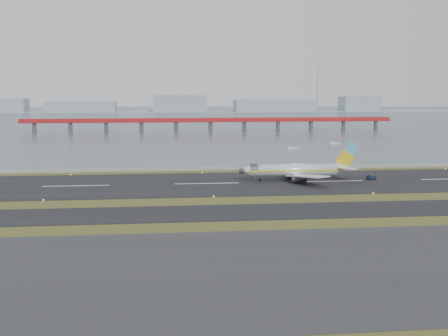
# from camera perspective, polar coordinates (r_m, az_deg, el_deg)

# --- Properties ---
(ground) EXTENTS (1000.00, 1000.00, 0.00)m
(ground) POSITION_cam_1_polar(r_m,az_deg,el_deg) (145.31, -0.79, -3.56)
(ground) COLOR #3D4819
(ground) RESTS_ON ground
(apron_strip) EXTENTS (1000.00, 50.00, 0.10)m
(apron_strip) POSITION_cam_1_polar(r_m,az_deg,el_deg) (92.43, 2.53, -10.28)
(apron_strip) COLOR #2C2C2F
(apron_strip) RESTS_ON ground
(taxiway_strip) EXTENTS (1000.00, 18.00, 0.10)m
(taxiway_strip) POSITION_cam_1_polar(r_m,az_deg,el_deg) (133.62, -0.30, -4.55)
(taxiway_strip) COLOR black
(taxiway_strip) RESTS_ON ground
(runway_strip) EXTENTS (1000.00, 45.00, 0.10)m
(runway_strip) POSITION_cam_1_polar(r_m,az_deg,el_deg) (174.69, -1.73, -1.59)
(runway_strip) COLOR black
(runway_strip) RESTS_ON ground
(seawall) EXTENTS (1000.00, 2.50, 1.00)m
(seawall) POSITION_cam_1_polar(r_m,az_deg,el_deg) (204.20, -2.40, -0.08)
(seawall) COLOR gray
(seawall) RESTS_ON ground
(bay_water) EXTENTS (1400.00, 800.00, 1.30)m
(bay_water) POSITION_cam_1_polar(r_m,az_deg,el_deg) (602.60, -4.99, 5.14)
(bay_water) COLOR #414F5E
(bay_water) RESTS_ON ground
(red_pier) EXTENTS (260.00, 5.00, 10.20)m
(red_pier) POSITION_cam_1_polar(r_m,az_deg,el_deg) (393.79, -1.38, 4.77)
(red_pier) COLOR #A71C1D
(red_pier) RESTS_ON ground
(far_shoreline) EXTENTS (1400.00, 80.00, 60.50)m
(far_shoreline) POSITION_cam_1_polar(r_m,az_deg,el_deg) (762.58, -4.25, 6.18)
(far_shoreline) COLOR #94A5AF
(far_shoreline) RESTS_ON ground
(airliner) EXTENTS (38.52, 32.89, 12.80)m
(airliner) POSITION_cam_1_polar(r_m,az_deg,el_deg) (181.56, 7.55, -0.21)
(airliner) COLOR silver
(airliner) RESTS_ON ground
(pushback_tug) EXTENTS (3.38, 2.70, 1.89)m
(pushback_tug) POSITION_cam_1_polar(r_m,az_deg,el_deg) (188.37, 14.72, -0.89)
(pushback_tug) COLOR #151E3A
(pushback_tug) RESTS_ON ground
(workboat_near) EXTENTS (6.66, 3.46, 1.55)m
(workboat_near) POSITION_cam_1_polar(r_m,az_deg,el_deg) (278.38, 6.92, 2.00)
(workboat_near) COLOR silver
(workboat_near) RESTS_ON ground
(workboat_far) EXTENTS (6.59, 3.02, 1.54)m
(workboat_far) POSITION_cam_1_polar(r_m,az_deg,el_deg) (307.14, 11.11, 2.46)
(workboat_far) COLOR silver
(workboat_far) RESTS_ON ground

